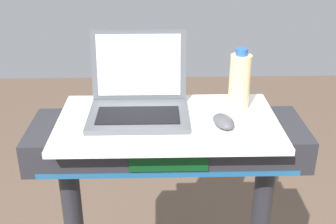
% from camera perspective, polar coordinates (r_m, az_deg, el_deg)
% --- Properties ---
extents(desk_board, '(0.71, 0.41, 0.02)m').
position_cam_1_polar(desk_board, '(1.40, -0.05, -1.36)').
color(desk_board, white).
rests_on(desk_board, treadmill_base).
extents(laptop, '(0.32, 0.27, 0.26)m').
position_cam_1_polar(laptop, '(1.43, -3.91, 1.80)').
color(laptop, '#515459').
rests_on(laptop, desk_board).
extents(computer_mouse, '(0.08, 0.11, 0.03)m').
position_cam_1_polar(computer_mouse, '(1.36, 7.32, -1.22)').
color(computer_mouse, '#4C4C51').
rests_on(computer_mouse, desk_board).
extents(water_bottle, '(0.07, 0.07, 0.21)m').
position_cam_1_polar(water_bottle, '(1.46, 9.43, 4.02)').
color(water_bottle, beige).
rests_on(water_bottle, desk_board).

